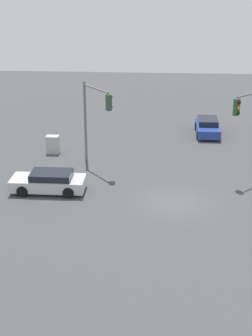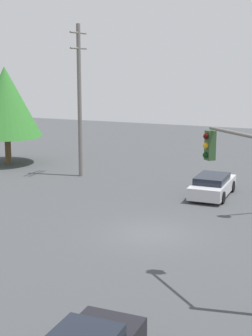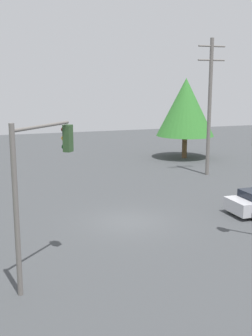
# 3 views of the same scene
# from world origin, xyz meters

# --- Properties ---
(ground_plane) EXTENTS (80.00, 80.00, 0.00)m
(ground_plane) POSITION_xyz_m (0.00, 0.00, 0.00)
(ground_plane) COLOR #424447
(sedan_silver) EXTENTS (4.59, 2.03, 1.31)m
(sedan_silver) POSITION_xyz_m (7.78, -1.07, 0.65)
(sedan_silver) COLOR silver
(sedan_silver) RESTS_ON ground_plane
(traffic_signal_main) EXTENTS (2.57, 2.68, 5.85)m
(traffic_signal_main) POSITION_xyz_m (-5.10, -4.92, 4.00)
(traffic_signal_main) COLOR slate
(traffic_signal_main) RESTS_ON ground_plane
(utility_pole_tall) EXTENTS (2.20, 0.28, 10.30)m
(utility_pole_tall) POSITION_xyz_m (9.61, 8.67, 5.44)
(utility_pole_tall) COLOR slate
(utility_pole_tall) RESTS_ON ground_plane
(tree_far) EXTENTS (5.40, 5.40, 7.48)m
(tree_far) POSITION_xyz_m (11.35, 15.94, 4.79)
(tree_far) COLOR brown
(tree_far) RESTS_ON ground_plane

